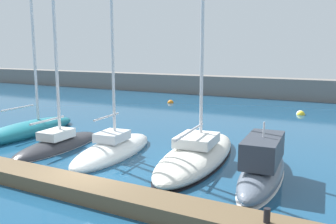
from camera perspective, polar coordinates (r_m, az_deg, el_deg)
name	(u,v)px	position (r m, az deg, el deg)	size (l,w,h in m)	color
ground_plane	(93,184)	(16.06, -11.71, -11.01)	(120.00, 120.00, 0.00)	navy
dock_pier	(73,186)	(15.11, -14.79, -11.31)	(25.81, 1.49, 0.58)	brown
breakwater_seawall	(269,88)	(45.20, 15.68, 3.71)	(108.00, 2.63, 2.41)	slate
sailboat_teal_nearest	(27,128)	(26.27, -21.38, -2.36)	(3.19, 9.01, 17.20)	#19707F
sailboat_charcoal_second	(58,143)	(22.14, -16.94, -4.75)	(2.69, 7.07, 13.41)	#2D2D33
sailboat_white_third	(113,149)	(19.99, -8.63, -5.75)	(2.97, 7.41, 14.46)	white
sailboat_ivory_fourth	(197,153)	(18.69, 4.63, -6.46)	(3.77, 9.76, 18.52)	silver
motorboat_slate_fifth	(263,167)	(16.46, 14.72, -8.41)	(2.22, 7.07, 2.91)	slate
mooring_buoy_yellow	(301,115)	(34.10, 20.25, -0.41)	(0.70, 0.70, 0.70)	yellow
mooring_buoy_orange	(170,103)	(39.19, 0.40, 1.43)	(0.67, 0.67, 0.67)	orange
mooring_buoy_white	(300,114)	(34.27, 20.17, -0.36)	(0.73, 0.73, 0.73)	white
dock_bollard	(267,215)	(11.49, 15.36, -15.47)	(0.20, 0.20, 0.44)	black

